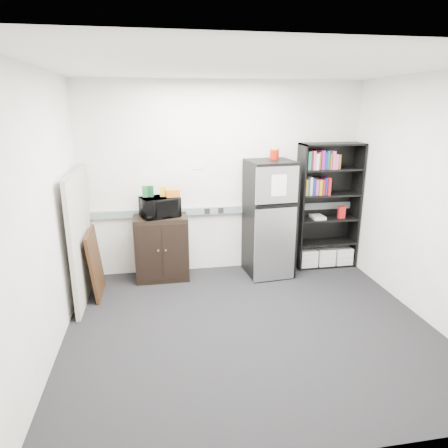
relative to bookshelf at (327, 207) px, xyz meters
The scene contains 18 objects.
floor 2.37m from the bookshelf, 134.33° to the right, with size 4.00×4.00×0.00m, color black.
wall_back 1.60m from the bookshelf, behind, with size 4.00×0.02×2.70m, color silver.
wall_right 1.69m from the bookshelf, 73.25° to the right, with size 0.02×3.50×2.70m, color silver.
wall_left 3.89m from the bookshelf, 156.08° to the right, with size 0.02×3.50×2.70m, color silver.
ceiling 2.83m from the bookshelf, 134.33° to the right, with size 4.00×3.50×0.02m, color white.
electrical_raceway 1.54m from the bookshelf, behind, with size 3.92×0.05×0.10m, color slate.
wall_note 1.99m from the bookshelf, behind, with size 0.14×0.00×0.10m, color white.
bookshelf is the anchor object (origin of this frame).
cubicle_partition 3.46m from the bookshelf, behind, with size 0.06×1.30×1.62m.
cabinet 2.49m from the bookshelf, behind, with size 0.73×0.48×0.91m.
microwave 2.45m from the bookshelf, behind, with size 0.49×0.33×0.27m, color black.
snack_box_a 2.66m from the bookshelf, behind, with size 0.07×0.05×0.15m, color #185726.
snack_box_b 2.59m from the bookshelf, behind, with size 0.07×0.05×0.15m, color #0D3D21.
snack_box_c 2.42m from the bookshelf, behind, with size 0.07×0.05×0.14m, color gold.
snack_bag 2.29m from the bookshelf, behind, with size 0.18×0.10×0.10m, color #C66413.
refrigerator 0.95m from the bookshelf, behind, with size 0.67×0.70×1.64m.
coffee_can 1.18m from the bookshelf, behind, with size 0.13×0.13×0.17m.
framed_poster 3.36m from the bookshelf, behind, with size 0.12×0.66×0.85m.
Camera 1 is at (-0.96, -3.81, 2.35)m, focal length 32.00 mm.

